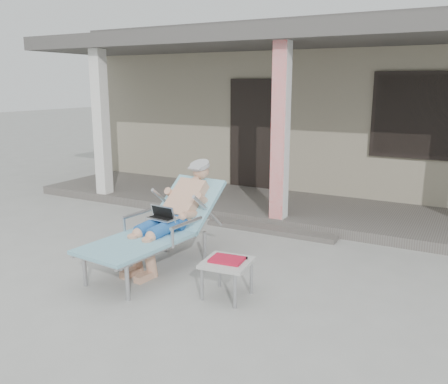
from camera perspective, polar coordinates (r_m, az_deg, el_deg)
The scene contains 7 objects.
ground at distance 5.58m, azimuth -1.93°, elevation -9.90°, with size 60.00×60.00×0.00m, color #9E9E99.
house at distance 11.24m, azimuth 15.21°, elevation 9.95°, with size 10.40×5.40×3.30m.
porch_deck at distance 8.15m, azimuth 8.78°, elevation -2.08°, with size 10.00×2.00×0.15m, color #605B56.
porch_overhang at distance 7.85m, azimuth 9.34°, elevation 17.34°, with size 10.00×2.30×2.85m.
porch_step at distance 7.12m, azimuth 5.62°, elevation -4.49°, with size 2.00×0.30×0.07m, color #605B56.
lounger at distance 5.67m, azimuth -7.13°, elevation -1.12°, with size 0.93×2.04×1.29m.
side_table at distance 4.90m, azimuth 0.37°, elevation -8.70°, with size 0.52×0.52×0.42m.
Camera 1 is at (2.60, -4.43, 2.16)m, focal length 38.00 mm.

